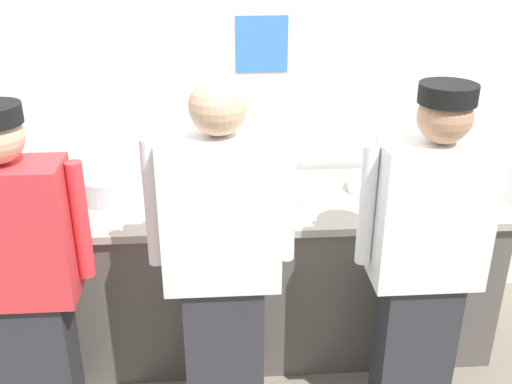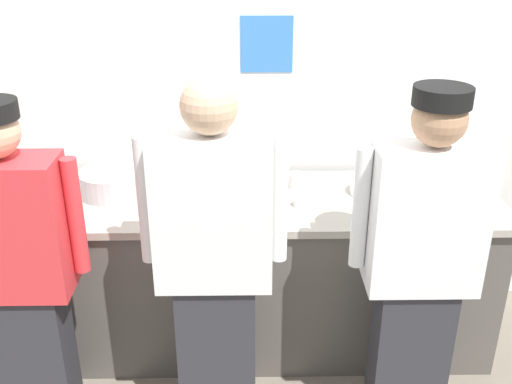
{
  "view_description": "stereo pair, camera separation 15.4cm",
  "coord_description": "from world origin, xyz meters",
  "views": [
    {
      "loc": [
        -0.07,
        -2.49,
        2.28
      ],
      "look_at": [
        0.13,
        0.36,
        0.98
      ],
      "focal_mm": 41.8,
      "sensor_mm": 36.0,
      "label": 1
    },
    {
      "loc": [
        0.09,
        -2.49,
        2.28
      ],
      "look_at": [
        0.13,
        0.36,
        0.98
      ],
      "focal_mm": 41.8,
      "sensor_mm": 36.0,
      "label": 2
    }
  ],
  "objects": [
    {
      "name": "ground_plane",
      "position": [
        0.0,
        0.0,
        0.0
      ],
      "size": [
        9.0,
        9.0,
        0.0
      ],
      "primitive_type": "plane",
      "color": "slate"
    },
    {
      "name": "wall_back",
      "position": [
        0.0,
        0.91,
        1.48
      ],
      "size": [
        4.55,
        0.11,
        2.96
      ],
      "color": "white",
      "rests_on": "ground"
    },
    {
      "name": "prep_counter",
      "position": [
        0.0,
        0.4,
        0.46
      ],
      "size": [
        2.9,
        0.76,
        0.92
      ],
      "color": "#56514C",
      "rests_on": "ground"
    },
    {
      "name": "chef_near_left",
      "position": [
        -0.91,
        -0.26,
        0.88
      ],
      "size": [
        0.6,
        0.24,
        1.65
      ],
      "color": "#2D2D33",
      "rests_on": "ground"
    },
    {
      "name": "chef_center",
      "position": [
        -0.06,
        -0.28,
        0.93
      ],
      "size": [
        0.63,
        0.24,
        1.75
      ],
      "color": "#2D2D33",
      "rests_on": "ground"
    },
    {
      "name": "chef_far_right",
      "position": [
        0.84,
        -0.28,
        0.91
      ],
      "size": [
        0.61,
        0.24,
        1.7
      ],
      "color": "#2D2D33",
      "rests_on": "ground"
    },
    {
      "name": "plate_stack_front",
      "position": [
        0.76,
        0.46,
        0.95
      ],
      "size": [
        0.23,
        0.23,
        0.06
      ],
      "color": "white",
      "rests_on": "prep_counter"
    },
    {
      "name": "mixing_bowl_steel",
      "position": [
        -0.66,
        0.47,
        0.98
      ],
      "size": [
        0.34,
        0.34,
        0.13
      ],
      "primitive_type": "cylinder",
      "color": "#B7BABF",
      "rests_on": "prep_counter"
    },
    {
      "name": "sheet_tray",
      "position": [
        -0.03,
        0.38,
        0.93
      ],
      "size": [
        0.55,
        0.42,
        0.02
      ],
      "primitive_type": "cube",
      "rotation": [
        0.0,
        0.0,
        0.22
      ],
      "color": "#B7BABF",
      "rests_on": "prep_counter"
    },
    {
      "name": "squeeze_bottle_primary",
      "position": [
        1.04,
        0.64,
        1.01
      ],
      "size": [
        0.06,
        0.06,
        0.19
      ],
      "color": "orange",
      "rests_on": "prep_counter"
    },
    {
      "name": "squeeze_bottle_secondary",
      "position": [
        -1.13,
        0.18,
        1.02
      ],
      "size": [
        0.06,
        0.06,
        0.2
      ],
      "color": "orange",
      "rests_on": "prep_counter"
    },
    {
      "name": "squeeze_bottle_spare",
      "position": [
        -0.38,
        0.39,
        1.02
      ],
      "size": [
        0.06,
        0.06,
        0.2
      ],
      "color": "#E5E066",
      "rests_on": "prep_counter"
    },
    {
      "name": "ramekin_yellow_sauce",
      "position": [
        0.37,
        0.3,
        0.94
      ],
      "size": [
        0.08,
        0.08,
        0.04
      ],
      "color": "white",
      "rests_on": "prep_counter"
    },
    {
      "name": "ramekin_green_sauce",
      "position": [
        -1.0,
        0.46,
        0.94
      ],
      "size": [
        0.08,
        0.08,
        0.04
      ],
      "color": "white",
      "rests_on": "prep_counter"
    },
    {
      "name": "deli_cup",
      "position": [
        0.36,
        0.54,
        0.96
      ],
      "size": [
        0.09,
        0.09,
        0.08
      ],
      "primitive_type": "cylinder",
      "color": "white",
      "rests_on": "prep_counter"
    },
    {
      "name": "chefs_knife",
      "position": [
        -0.94,
        0.28,
        0.92
      ],
      "size": [
        0.28,
        0.03,
        0.02
      ],
      "color": "#B7BABF",
      "rests_on": "prep_counter"
    }
  ]
}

